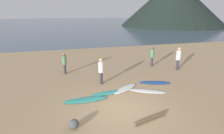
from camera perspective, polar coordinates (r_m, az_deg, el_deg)
ground_plane at (r=17.89m, az=-6.84°, el=2.40°), size 120.00×120.00×0.20m
ocean_water at (r=72.31m, az=-13.68°, el=13.38°), size 140.00×100.00×0.01m
headland_hill at (r=60.97m, az=18.74°, el=18.89°), size 31.27×31.27×13.97m
surfboard_0 at (r=9.65m, az=-8.32°, el=-10.24°), size 2.27×0.61×0.09m
surfboard_1 at (r=10.33m, az=-0.90°, el=-8.12°), size 2.17×0.66×0.08m
surfboard_2 at (r=10.83m, az=4.18°, el=-6.89°), size 1.97×1.54×0.09m
surfboard_3 at (r=10.71m, az=11.16°, el=-7.54°), size 2.16×1.42×0.07m
surfboard_4 at (r=12.04m, az=13.37°, el=-4.81°), size 2.09×1.12×0.07m
person_0 at (r=13.62m, az=-14.90°, el=1.67°), size 0.32×0.32×1.59m
person_1 at (r=14.91m, az=20.33°, el=3.05°), size 0.37×0.37×1.82m
person_2 at (r=11.28m, az=-3.49°, el=-0.62°), size 0.35×0.35×1.71m
person_3 at (r=15.33m, az=12.64°, el=3.83°), size 0.34×0.34×1.70m
driftwood_log at (r=8.20m, az=12.10°, el=-15.63°), size 1.67×0.60×0.16m
beach_rock_far at (r=7.65m, az=-11.96°, el=-17.23°), size 0.39×0.39×0.39m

